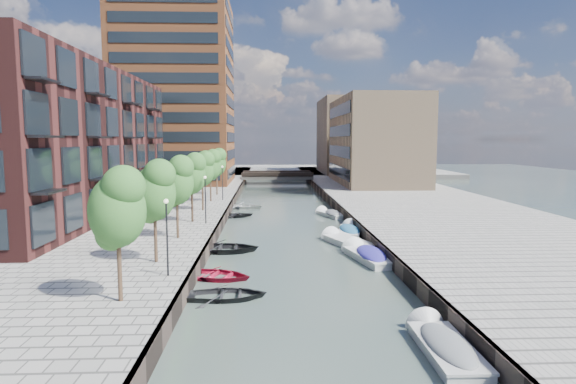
{
  "coord_description": "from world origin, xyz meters",
  "views": [
    {
      "loc": [
        -1.89,
        -17.29,
        8.23
      ],
      "look_at": [
        0.0,
        25.85,
        3.5
      ],
      "focal_mm": 30.0,
      "sensor_mm": 36.0,
      "label": 1
    }
  ],
  "objects": [
    {
      "name": "tree_3",
      "position": [
        -8.5,
        25.0,
        5.31
      ],
      "size": [
        2.5,
        2.5,
        5.95
      ],
      "color": "#382619",
      "rests_on": "quay_left"
    },
    {
      "name": "lamp_1",
      "position": [
        -7.2,
        24.0,
        3.51
      ],
      "size": [
        0.24,
        0.24,
        4.12
      ],
      "color": "black",
      "rests_on": "quay_left"
    },
    {
      "name": "tree_1",
      "position": [
        -8.5,
        11.0,
        5.31
      ],
      "size": [
        2.5,
        2.5,
        5.95
      ],
      "color": "#382619",
      "rests_on": "quay_left"
    },
    {
      "name": "tan_block_near",
      "position": [
        16.0,
        62.0,
        8.0
      ],
      "size": [
        12.0,
        25.0,
        14.0
      ],
      "primitive_type": "cube",
      "color": "tan",
      "rests_on": "quay_right"
    },
    {
      "name": "tower",
      "position": [
        -17.0,
        65.0,
        16.0
      ],
      "size": [
        18.0,
        18.0,
        30.0
      ],
      "primitive_type": "cube",
      "color": "brown",
      "rests_on": "quay_left"
    },
    {
      "name": "tree_5",
      "position": [
        -8.5,
        39.0,
        5.31
      ],
      "size": [
        2.5,
        2.5,
        5.95
      ],
      "color": "#382619",
      "rests_on": "quay_left"
    },
    {
      "name": "sloop_4",
      "position": [
        -5.4,
        33.5,
        0.0
      ],
      "size": [
        4.86,
        4.07,
        0.86
      ],
      "primitive_type": "imported",
      "rotation": [
        0.0,
        0.0,
        1.87
      ],
      "color": "black",
      "rests_on": "ground"
    },
    {
      "name": "quay_right",
      "position": [
        16.0,
        40.0,
        0.5
      ],
      "size": [
        20.0,
        140.0,
        1.0
      ],
      "primitive_type": "cube",
      "color": "gray",
      "rests_on": "ground"
    },
    {
      "name": "apartment_block",
      "position": [
        -20.0,
        30.0,
        8.0
      ],
      "size": [
        8.0,
        38.0,
        14.0
      ],
      "primitive_type": "cube",
      "color": "black",
      "rests_on": "quay_left"
    },
    {
      "name": "sloop_1",
      "position": [
        -5.1,
        17.51,
        0.0
      ],
      "size": [
        5.27,
        3.83,
        1.07
      ],
      "primitive_type": "imported",
      "rotation": [
        0.0,
        0.0,
        1.54
      ],
      "color": "black",
      "rests_on": "ground"
    },
    {
      "name": "motorboat_4",
      "position": [
        4.94,
        33.83,
        0.19
      ],
      "size": [
        3.17,
        4.92,
        1.55
      ],
      "color": "silver",
      "rests_on": "ground"
    },
    {
      "name": "motorboat_2",
      "position": [
        4.21,
        19.92,
        0.11
      ],
      "size": [
        3.79,
        5.87,
        1.85
      ],
      "color": "silver",
      "rests_on": "ground"
    },
    {
      "name": "tree_0",
      "position": [
        -8.5,
        4.0,
        5.31
      ],
      "size": [
        2.5,
        2.5,
        5.95
      ],
      "color": "#382619",
      "rests_on": "quay_left"
    },
    {
      "name": "far_closure",
      "position": [
        0.0,
        100.0,
        0.5
      ],
      "size": [
        80.0,
        40.0,
        1.0
      ],
      "primitive_type": "cube",
      "color": "gray",
      "rests_on": "ground"
    },
    {
      "name": "sloop_0",
      "position": [
        -4.03,
        7.04,
        0.0
      ],
      "size": [
        4.32,
        3.16,
        0.87
      ],
      "primitive_type": "imported",
      "rotation": [
        0.0,
        0.0,
        1.61
      ],
      "color": "black",
      "rests_on": "ground"
    },
    {
      "name": "sloop_3",
      "position": [
        -4.85,
        39.71,
        0.0
      ],
      "size": [
        5.14,
        3.95,
        0.99
      ],
      "primitive_type": "imported",
      "rotation": [
        0.0,
        0.0,
        1.45
      ],
      "color": "silver",
      "rests_on": "ground"
    },
    {
      "name": "water",
      "position": [
        0.0,
        40.0,
        0.0
      ],
      "size": [
        300.0,
        300.0,
        0.0
      ],
      "primitive_type": "plane",
      "color": "#38473F",
      "rests_on": "ground"
    },
    {
      "name": "tree_4",
      "position": [
        -8.5,
        32.0,
        5.31
      ],
      "size": [
        2.5,
        2.5,
        5.95
      ],
      "color": "#382619",
      "rests_on": "quay_left"
    },
    {
      "name": "sloop_2",
      "position": [
        -4.93,
        10.7,
        0.0
      ],
      "size": [
        4.99,
        4.22,
        0.88
      ],
      "primitive_type": "imported",
      "rotation": [
        0.0,
        0.0,
        1.25
      ],
      "color": "maroon",
      "rests_on": "ground"
    },
    {
      "name": "lamp_0",
      "position": [
        -7.2,
        8.0,
        3.51
      ],
      "size": [
        0.24,
        0.24,
        4.12
      ],
      "color": "black",
      "rests_on": "quay_left"
    },
    {
      "name": "tree_6",
      "position": [
        -8.5,
        46.0,
        5.31
      ],
      "size": [
        2.5,
        2.5,
        5.95
      ],
      "color": "#382619",
      "rests_on": "quay_left"
    },
    {
      "name": "bridge",
      "position": [
        0.0,
        72.0,
        1.39
      ],
      "size": [
        13.0,
        6.0,
        1.3
      ],
      "color": "gray",
      "rests_on": "ground"
    },
    {
      "name": "motorboat_1",
      "position": [
        4.97,
        0.49,
        0.21
      ],
      "size": [
        1.83,
        5.13,
        1.71
      ],
      "color": "#B9B9B7",
      "rests_on": "ground"
    },
    {
      "name": "tree_2",
      "position": [
        -8.5,
        18.0,
        5.31
      ],
      "size": [
        2.5,
        2.5,
        5.95
      ],
      "color": "#382619",
      "rests_on": "quay_left"
    },
    {
      "name": "car",
      "position": [
        11.27,
        66.27,
        1.58
      ],
      "size": [
        1.85,
        3.59,
        1.17
      ],
      "primitive_type": "imported",
      "rotation": [
        0.0,
        0.0,
        0.14
      ],
      "color": "#AEB0B3",
      "rests_on": "quay_right"
    },
    {
      "name": "motorboat_0",
      "position": [
        5.05,
        14.99,
        0.23
      ],
      "size": [
        3.2,
        6.01,
        1.91
      ],
      "color": "silver",
      "rests_on": "ground"
    },
    {
      "name": "tan_block_far",
      "position": [
        16.0,
        88.0,
        9.0
      ],
      "size": [
        12.0,
        20.0,
        16.0
      ],
      "primitive_type": "cube",
      "color": "tan",
      "rests_on": "quay_right"
    },
    {
      "name": "quay_wall_right",
      "position": [
        6.1,
        40.0,
        0.5
      ],
      "size": [
        0.25,
        140.0,
        1.0
      ],
      "primitive_type": "cube",
      "color": "#332823",
      "rests_on": "ground"
    },
    {
      "name": "quay_wall_left",
      "position": [
        -6.1,
        40.0,
        0.5
      ],
      "size": [
        0.25,
        140.0,
        1.0
      ],
      "primitive_type": "cube",
      "color": "#332823",
      "rests_on": "ground"
    },
    {
      "name": "motorboat_3",
      "position": [
        5.37,
        24.11,
        0.21
      ],
      "size": [
        2.87,
        5.5,
        1.75
      ],
      "color": "white",
      "rests_on": "ground"
    },
    {
      "name": "lamp_2",
      "position": [
        -7.2,
        40.0,
        3.51
      ],
      "size": [
        0.24,
        0.24,
        4.12
      ],
      "color": "black",
      "rests_on": "quay_left"
    }
  ]
}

